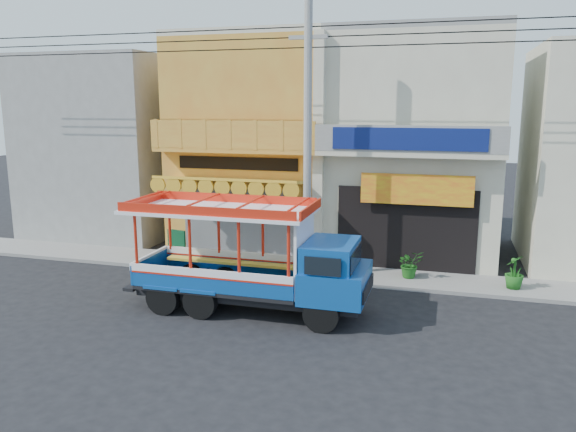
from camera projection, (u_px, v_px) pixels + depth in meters
The scene contains 11 objects.
ground at pixel (313, 319), 14.94m from camera, with size 90.00×90.00×0.00m, color black.
sidewalk at pixel (341, 274), 18.70m from camera, with size 30.00×2.00×0.12m, color slate.
shophouse_left at pixel (263, 142), 22.72m from camera, with size 6.00×7.50×8.24m.
shophouse_right at pixel (415, 145), 21.12m from camera, with size 6.00×6.75×8.24m.
party_pilaster at pixel (318, 153), 19.00m from camera, with size 0.35×0.30×8.00m, color beige.
filler_building_left at pixel (113, 146), 24.69m from camera, with size 6.00×6.00×7.60m, color gray.
utility_pole at pixel (312, 124), 17.30m from camera, with size 28.00×0.26×9.00m.
songthaew_truck at pixel (265, 261), 15.11m from camera, with size 6.61×2.26×3.08m.
green_sign at pixel (177, 248), 20.05m from camera, with size 0.73×0.44×1.11m.
potted_plant_a at pixel (410, 264), 18.07m from camera, with size 0.81×0.70×0.90m, color #1C5819.
potted_plant_c at pixel (514, 272), 16.98m from camera, with size 0.58×0.58×1.03m, color #1C5819.
Camera 1 is at (3.21, -13.76, 5.61)m, focal length 35.00 mm.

